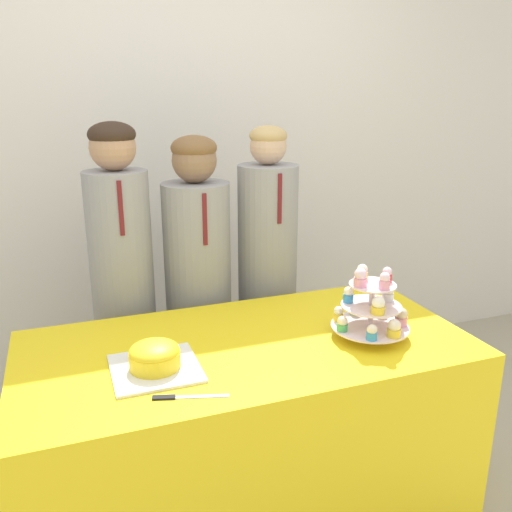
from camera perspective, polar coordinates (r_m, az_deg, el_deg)
wall_back at (r=3.03m, az=-9.22°, el=11.37°), size 9.00×0.06×2.70m
table at (r=2.17m, az=-0.89°, el=-18.29°), size 1.61×0.79×0.77m
round_cake at (r=1.80m, az=-10.61°, el=-10.49°), size 0.28×0.28×0.10m
cake_knife at (r=1.67m, az=-8.24°, el=-14.52°), size 0.22×0.08×0.01m
cupcake_stand at (r=2.01m, az=12.15°, el=-5.21°), size 0.29×0.29×0.27m
student_0 at (r=2.46m, az=-13.66°, el=-4.89°), size 0.27×0.27×1.52m
student_1 at (r=2.53m, az=-6.02°, el=-4.93°), size 0.30×0.31×1.46m
student_2 at (r=2.62m, az=1.19°, el=-3.75°), size 0.28×0.28×1.49m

